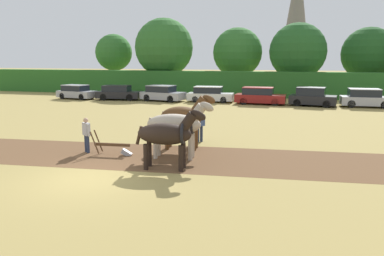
{
  "coord_description": "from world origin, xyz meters",
  "views": [
    {
      "loc": [
        6.6,
        -11.0,
        4.08
      ],
      "look_at": [
        2.43,
        4.34,
        1.1
      ],
      "focal_mm": 35.0,
      "sensor_mm": 36.0,
      "label": 1
    }
  ],
  "objects_px": {
    "tree_center_left": "(238,52)",
    "tree_center_right": "(368,54)",
    "tree_left": "(164,48)",
    "parked_car_far_left": "(77,92)",
    "parked_car_center_right": "(260,96)",
    "parked_car_far_right": "(366,98)",
    "draft_horse_lead_left": "(167,134)",
    "farmer_at_plow": "(86,133)",
    "tree_far_left": "(114,53)",
    "church_spire": "(296,16)",
    "parked_car_center_left": "(162,93)",
    "parked_car_right": "(312,97)",
    "parked_car_left": "(118,93)",
    "tree_center": "(298,51)",
    "plow": "(115,148)",
    "farmer_beside_team": "(200,123)",
    "draft_horse_lead_right": "(177,125)",
    "draft_horse_trail_left": "(184,117)",
    "parked_car_center": "(210,94)"
  },
  "relations": [
    {
      "from": "tree_center",
      "to": "parked_car_far_right",
      "type": "relative_size",
      "value": 1.92
    },
    {
      "from": "tree_left",
      "to": "parked_car_right",
      "type": "height_order",
      "value": "tree_left"
    },
    {
      "from": "plow",
      "to": "parked_car_far_left",
      "type": "xyz_separation_m",
      "value": [
        -13.99,
        19.33,
        0.36
      ]
    },
    {
      "from": "tree_center",
      "to": "plow",
      "type": "xyz_separation_m",
      "value": [
        -7.45,
        -29.01,
        -4.47
      ]
    },
    {
      "from": "farmer_at_plow",
      "to": "parked_car_center_left",
      "type": "relative_size",
      "value": 0.35
    },
    {
      "from": "parked_car_center_left",
      "to": "parked_car_right",
      "type": "xyz_separation_m",
      "value": [
        13.74,
        -0.11,
        0.04
      ]
    },
    {
      "from": "church_spire",
      "to": "parked_car_left",
      "type": "height_order",
      "value": "church_spire"
    },
    {
      "from": "tree_far_left",
      "to": "parked_car_right",
      "type": "relative_size",
      "value": 1.73
    },
    {
      "from": "tree_center",
      "to": "farmer_beside_team",
      "type": "distance_m",
      "value": 26.29
    },
    {
      "from": "tree_far_left",
      "to": "parked_car_far_right",
      "type": "height_order",
      "value": "tree_far_left"
    },
    {
      "from": "draft_horse_trail_left",
      "to": "parked_car_right",
      "type": "xyz_separation_m",
      "value": [
        6.28,
        17.83,
        -0.71
      ]
    },
    {
      "from": "parked_car_far_right",
      "to": "draft_horse_trail_left",
      "type": "bearing_deg",
      "value": -121.41
    },
    {
      "from": "parked_car_center",
      "to": "parked_car_center_right",
      "type": "xyz_separation_m",
      "value": [
        4.69,
        -0.56,
        0.03
      ]
    },
    {
      "from": "farmer_beside_team",
      "to": "parked_car_center_left",
      "type": "relative_size",
      "value": 0.37
    },
    {
      "from": "draft_horse_trail_left",
      "to": "parked_car_center_left",
      "type": "xyz_separation_m",
      "value": [
        -7.46,
        17.95,
        -0.74
      ]
    },
    {
      "from": "draft_horse_lead_left",
      "to": "parked_car_center_left",
      "type": "bearing_deg",
      "value": 104.76
    },
    {
      "from": "draft_horse_lead_right",
      "to": "parked_car_far_right",
      "type": "xyz_separation_m",
      "value": [
        10.43,
        19.76,
        -0.66
      ]
    },
    {
      "from": "church_spire",
      "to": "parked_car_left",
      "type": "xyz_separation_m",
      "value": [
        -16.57,
        -35.57,
        -10.52
      ]
    },
    {
      "from": "parked_car_far_right",
      "to": "parked_car_far_left",
      "type": "bearing_deg",
      "value": -179.76
    },
    {
      "from": "tree_far_left",
      "to": "church_spire",
      "type": "distance_m",
      "value": 34.32
    },
    {
      "from": "tree_center_left",
      "to": "farmer_beside_team",
      "type": "distance_m",
      "value": 27.6
    },
    {
      "from": "tree_center",
      "to": "parked_car_far_left",
      "type": "xyz_separation_m",
      "value": [
        -21.43,
        -9.67,
        -4.11
      ]
    },
    {
      "from": "tree_center_left",
      "to": "parked_car_center",
      "type": "height_order",
      "value": "tree_center_left"
    },
    {
      "from": "tree_center_left",
      "to": "parked_car_far_right",
      "type": "relative_size",
      "value": 1.85
    },
    {
      "from": "draft_horse_lead_left",
      "to": "parked_car_left",
      "type": "distance_m",
      "value": 24.36
    },
    {
      "from": "plow",
      "to": "parked_car_center_right",
      "type": "distance_m",
      "value": 20.19
    },
    {
      "from": "church_spire",
      "to": "draft_horse_lead_left",
      "type": "distance_m",
      "value": 57.58
    },
    {
      "from": "tree_center",
      "to": "church_spire",
      "type": "bearing_deg",
      "value": 90.86
    },
    {
      "from": "tree_center",
      "to": "farmer_beside_team",
      "type": "bearing_deg",
      "value": -100.18
    },
    {
      "from": "tree_left",
      "to": "parked_car_far_left",
      "type": "bearing_deg",
      "value": -124.91
    },
    {
      "from": "church_spire",
      "to": "parked_car_center_left",
      "type": "xyz_separation_m",
      "value": [
        -12.0,
        -35.44,
        -10.49
      ]
    },
    {
      "from": "tree_center_left",
      "to": "tree_center_right",
      "type": "relative_size",
      "value": 1.03
    },
    {
      "from": "farmer_beside_team",
      "to": "parked_car_far_left",
      "type": "height_order",
      "value": "farmer_beside_team"
    },
    {
      "from": "tree_left",
      "to": "parked_car_left",
      "type": "relative_size",
      "value": 1.95
    },
    {
      "from": "parked_car_center_right",
      "to": "parked_car_far_right",
      "type": "height_order",
      "value": "parked_car_far_right"
    },
    {
      "from": "church_spire",
      "to": "farmer_beside_team",
      "type": "xyz_separation_m",
      "value": [
        -4.2,
        -51.82,
        -10.27
      ]
    },
    {
      "from": "draft_horse_lead_left",
      "to": "farmer_at_plow",
      "type": "bearing_deg",
      "value": 155.97
    },
    {
      "from": "tree_far_left",
      "to": "tree_center",
      "type": "distance_m",
      "value": 22.33
    },
    {
      "from": "draft_horse_lead_right",
      "to": "parked_car_right",
      "type": "xyz_separation_m",
      "value": [
        6.13,
        19.43,
        -0.64
      ]
    },
    {
      "from": "tree_center_right",
      "to": "parked_car_far_left",
      "type": "distance_m",
      "value": 31.38
    },
    {
      "from": "tree_center_left",
      "to": "draft_horse_lead_right",
      "type": "relative_size",
      "value": 2.61
    },
    {
      "from": "draft_horse_lead_right",
      "to": "parked_car_far_left",
      "type": "distance_m",
      "value": 25.34
    },
    {
      "from": "farmer_at_plow",
      "to": "parked_car_center_left",
      "type": "xyz_separation_m",
      "value": [
        -3.55,
        19.71,
        -0.15
      ]
    },
    {
      "from": "draft_horse_lead_left",
      "to": "plow",
      "type": "bearing_deg",
      "value": 149.17
    },
    {
      "from": "tree_center_right",
      "to": "parked_car_center_right",
      "type": "distance_m",
      "value": 15.92
    },
    {
      "from": "tree_center_right",
      "to": "draft_horse_lead_left",
      "type": "xyz_separation_m",
      "value": [
        -12.08,
        -32.32,
        -3.2
      ]
    },
    {
      "from": "tree_far_left",
      "to": "plow",
      "type": "distance_m",
      "value": 33.45
    },
    {
      "from": "parked_car_far_right",
      "to": "draft_horse_lead_left",
      "type": "bearing_deg",
      "value": -116.89
    },
    {
      "from": "draft_horse_lead_right",
      "to": "tree_far_left",
      "type": "bearing_deg",
      "value": 115.42
    },
    {
      "from": "parked_car_center_left",
      "to": "parked_car_far_right",
      "type": "bearing_deg",
      "value": 11.69
    }
  ]
}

